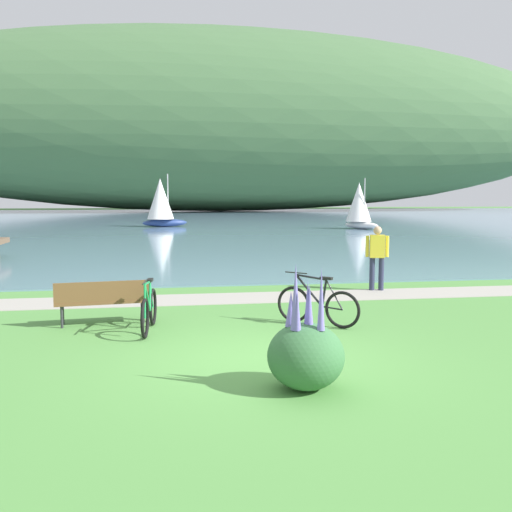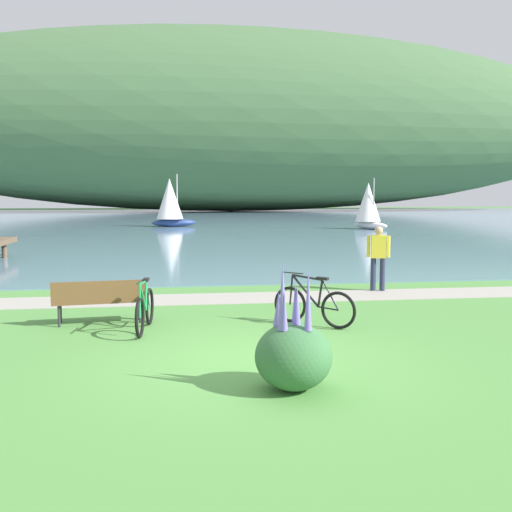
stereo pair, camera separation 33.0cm
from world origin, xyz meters
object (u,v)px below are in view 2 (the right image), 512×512
at_px(park_bench_near_camera, 100,298).
at_px(sailboat_toward_hillside, 170,202).
at_px(person_at_shoreline, 378,254).
at_px(bicycle_leaning_near_bench, 313,305).
at_px(bicycle_beside_path, 145,310).
at_px(sailboat_nearest_to_shore, 368,205).

bearing_deg(park_bench_near_camera, sailboat_toward_hillside, 88.60).
bearing_deg(person_at_shoreline, sailboat_toward_hillside, 100.99).
relative_size(park_bench_near_camera, bicycle_leaning_near_bench, 1.33).
xyz_separation_m(person_at_shoreline, sailboat_toward_hillside, (-5.92, 30.48, 0.97)).
distance_m(park_bench_near_camera, bicycle_leaning_near_bench, 4.19).
bearing_deg(park_bench_near_camera, bicycle_beside_path, -37.28).
relative_size(bicycle_beside_path, person_at_shoreline, 1.03).
relative_size(bicycle_leaning_near_bench, sailboat_toward_hillside, 0.34).
relative_size(bicycle_beside_path, sailboat_toward_hillside, 0.44).
bearing_deg(bicycle_leaning_near_bench, park_bench_near_camera, 170.74).
bearing_deg(park_bench_near_camera, sailboat_nearest_to_shore, 62.30).
height_order(sailboat_nearest_to_shore, sailboat_toward_hillside, sailboat_toward_hillside).
distance_m(bicycle_beside_path, person_at_shoreline, 6.94).
relative_size(person_at_shoreline, sailboat_nearest_to_shore, 0.47).
relative_size(bicycle_beside_path, sailboat_nearest_to_shore, 0.48).
bearing_deg(park_bench_near_camera, bicycle_leaning_near_bench, -9.26).
height_order(bicycle_beside_path, person_at_shoreline, person_at_shoreline).
distance_m(bicycle_leaning_near_bench, sailboat_toward_hillside, 34.37).
distance_m(bicycle_beside_path, sailboat_nearest_to_shore, 32.59).
bearing_deg(sailboat_nearest_to_shore, bicycle_beside_path, -115.72).
relative_size(sailboat_nearest_to_shore, sailboat_toward_hillside, 0.90).
bearing_deg(person_at_shoreline, park_bench_near_camera, -155.81).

